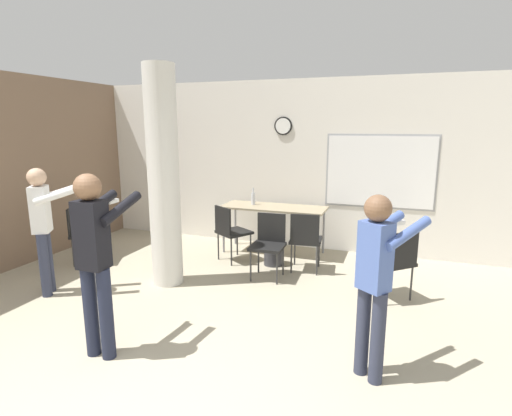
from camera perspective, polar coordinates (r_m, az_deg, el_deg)
The scene contains 13 objects.
wall_back at distance 6.83m, azimuth 4.84°, elevation 6.14°, with size 8.00×0.15×2.80m.
support_pillar at distance 5.22m, azimuth -13.07°, elevation 4.14°, with size 0.40×0.40×2.80m.
folding_table at distance 6.45m, azimuth 2.52°, elevation -0.28°, with size 1.68×0.63×0.78m.
bottle_on_table at distance 6.57m, azimuth -0.40°, elevation 1.41°, with size 0.06×0.06×0.28m.
waste_bin at distance 6.03m, azimuth 2.49°, elevation -6.47°, with size 0.28×0.28×0.36m.
chair_by_left_wall at distance 6.56m, azimuth -23.52°, elevation -2.93°, with size 0.59×0.59×0.87m.
chair_table_front at distance 5.48m, azimuth 1.85°, elevation -4.73°, with size 0.46×0.46×0.87m.
chair_mid_room at distance 5.04m, azimuth 19.22°, elevation -6.89°, with size 0.62×0.62×0.87m.
chair_table_left at distance 6.10m, azimuth -3.69°, elevation -3.03°, with size 0.61×0.61×0.87m.
chair_table_right at distance 5.69m, azimuth 7.08°, elevation -4.18°, with size 0.49×0.49×0.87m.
person_watching_back at distance 5.45m, azimuth -28.06°, elevation -1.72°, with size 0.63×0.55×1.57m.
person_playing_front at distance 3.77m, azimuth -21.98°, elevation -5.81°, with size 0.37×0.66×1.67m.
person_playing_side at distance 3.35m, azimuth 16.76°, elevation -8.92°, with size 0.56×0.63×1.55m.
Camera 1 is at (1.78, -1.51, 2.07)m, focal length 28.00 mm.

